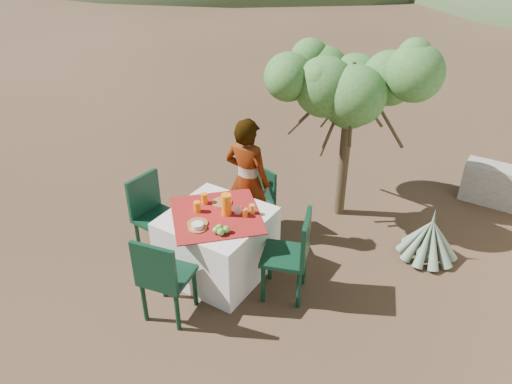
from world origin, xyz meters
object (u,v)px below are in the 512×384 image
shrub_tree (357,95)px  juice_pitcher (226,204)px  person (247,181)px  chair_left (153,212)px  chair_near (163,276)px  agave (429,239)px  chair_right (293,252)px  chair_far (259,198)px  table (218,243)px

shrub_tree → juice_pitcher: shrub_tree is taller
person → chair_left: bearing=45.4°
person → shrub_tree: bearing=-126.3°
shrub_tree → chair_left: bearing=-128.3°
chair_near → juice_pitcher: (0.09, 0.95, 0.33)m
chair_near → agave: bearing=-140.2°
chair_near → agave: size_ratio=1.34×
chair_right → shrub_tree: shrub_tree is taller
chair_left → chair_right: bearing=-79.0°
agave → juice_pitcher: size_ratio=3.08×
chair_left → person: bearing=-38.3°
chair_far → chair_left: bearing=-110.4°
chair_near → juice_pitcher: size_ratio=4.12×
chair_left → shrub_tree: (1.58, 2.00, 1.10)m
chair_left → chair_far: bearing=-32.7°
chair_near → chair_right: 1.33m
agave → chair_left: bearing=-150.1°
chair_right → chair_far: bearing=-151.7°
agave → juice_pitcher: (-1.85, -1.44, 0.63)m
shrub_tree → agave: (1.21, -0.39, -1.40)m
juice_pitcher → table: bearing=-140.3°
table → juice_pitcher: juice_pitcher is taller
person → shrub_tree: 1.66m
chair_right → shrub_tree: (-0.16, 1.81, 1.10)m
table → person: (-0.08, 0.74, 0.41)m
chair_left → shrub_tree: size_ratio=0.47×
table → juice_pitcher: bearing=39.7°
person → juice_pitcher: size_ratio=6.60×
chair_left → agave: size_ratio=1.33×
chair_left → juice_pitcher: juice_pitcher is taller
person → juice_pitcher: 0.69m
chair_right → agave: 1.79m
table → shrub_tree: 2.41m
chair_near → chair_left: 1.16m
chair_far → chair_left: (-0.80, -1.05, 0.09)m
chair_far → juice_pitcher: size_ratio=3.43×
table → chair_near: (-0.00, -0.88, 0.17)m
agave → juice_pitcher: juice_pitcher is taller
chair_far → chair_near: bearing=-71.6°
chair_right → agave: bearing=123.9°
person → table: bearing=94.5°
table → shrub_tree: (0.73, 1.91, 1.27)m
chair_near → person: 1.64m
agave → chair_near: bearing=-129.0°
chair_left → agave: 3.23m
agave → juice_pitcher: bearing=-142.1°
agave → shrub_tree: bearing=162.0°
juice_pitcher → shrub_tree: bearing=70.7°
chair_far → chair_left: 1.32m
table → chair_right: (0.89, 0.10, 0.17)m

